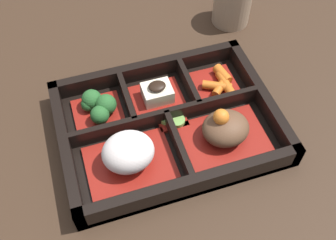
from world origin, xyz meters
The scene contains 10 objects.
ground_plane centered at (0.00, 0.00, 0.00)m, with size 3.00×3.00×0.00m, color #382619.
bento_base centered at (0.00, 0.00, 0.01)m, with size 0.31×0.23×0.01m.
bento_rim centered at (0.00, 0.00, 0.02)m, with size 0.31×0.23×0.04m.
bowl_stew centered at (-0.07, 0.04, 0.03)m, with size 0.12×0.08×0.06m.
bowl_rice centered at (0.07, 0.04, 0.04)m, with size 0.12×0.08×0.06m.
bowl_carrots centered at (-0.10, -0.05, 0.02)m, with size 0.07×0.07×0.02m.
bowl_tofu centered at (0.00, -0.05, 0.02)m, with size 0.08×0.07×0.04m.
bowl_greens centered at (0.09, -0.05, 0.03)m, with size 0.07×0.07×0.04m.
bowl_pickles centered at (-0.01, -0.01, 0.02)m, with size 0.04×0.04×0.01m.
tea_cup centered at (-0.19, -0.20, 0.04)m, with size 0.07×0.07×0.07m.
Camera 1 is at (0.10, 0.32, 0.47)m, focal length 42.00 mm.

